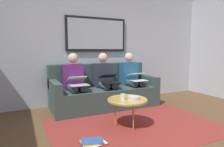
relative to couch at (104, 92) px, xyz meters
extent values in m
cube|color=#B7BCC6|center=(0.00, -0.48, 0.99)|extent=(6.00, 0.12, 2.60)
cube|color=maroon|center=(0.00, 1.27, -0.31)|extent=(2.60, 1.80, 0.01)
cube|color=#384C47|center=(0.00, 0.07, -0.10)|extent=(2.20, 0.90, 0.42)
cube|color=#384C47|center=(0.00, -0.28, 0.35)|extent=(2.20, 0.20, 0.48)
cube|color=#384C47|center=(-1.03, 0.07, 0.21)|extent=(0.14, 0.90, 0.20)
cube|color=#384C47|center=(1.03, 0.07, 0.21)|extent=(0.14, 0.90, 0.20)
cube|color=black|center=(0.00, -0.39, 1.24)|extent=(1.41, 0.04, 0.76)
cube|color=#B2B7BC|center=(0.00, -0.37, 1.24)|extent=(1.31, 0.01, 0.66)
cylinder|color=tan|center=(0.12, 1.22, 0.11)|extent=(0.62, 0.62, 0.03)
torus|color=tan|center=(0.12, 1.22, 0.13)|extent=(0.62, 0.62, 0.02)
cylinder|color=#B28E42|center=(0.12, 1.40, -0.10)|extent=(0.02, 0.02, 0.41)
cylinder|color=#B28E42|center=(-0.05, 1.12, -0.10)|extent=(0.02, 0.02, 0.41)
cylinder|color=#B28E42|center=(0.28, 1.12, -0.10)|extent=(0.02, 0.02, 0.41)
cylinder|color=silver|center=(0.18, 1.20, 0.17)|extent=(0.07, 0.07, 0.09)
cylinder|color=beige|center=(0.03, 1.27, 0.15)|extent=(0.18, 0.18, 0.05)
cube|color=#235B84|center=(-0.64, -0.03, 0.36)|extent=(0.38, 0.22, 0.50)
sphere|color=beige|center=(-0.64, -0.03, 0.73)|extent=(0.20, 0.20, 0.20)
cylinder|color=#384256|center=(-0.73, 0.18, 0.18)|extent=(0.14, 0.42, 0.14)
cylinder|color=#384256|center=(-0.55, 0.18, 0.18)|extent=(0.14, 0.42, 0.14)
cylinder|color=#384256|center=(-0.73, 0.39, -0.10)|extent=(0.11, 0.11, 0.42)
cylinder|color=#384256|center=(-0.55, 0.39, -0.10)|extent=(0.11, 0.11, 0.42)
cube|color=white|center=(-0.64, 0.39, 0.25)|extent=(0.33, 0.23, 0.01)
cube|color=white|center=(-0.64, 0.24, 0.37)|extent=(0.33, 0.23, 0.07)
cube|color=#A5C6EA|center=(-0.64, 0.24, 0.38)|extent=(0.29, 0.20, 0.06)
cube|color=#2D3342|center=(0.00, -0.03, 0.36)|extent=(0.38, 0.22, 0.50)
sphere|color=beige|center=(0.00, -0.03, 0.73)|extent=(0.20, 0.20, 0.20)
cylinder|color=#384256|center=(-0.09, 0.18, 0.18)|extent=(0.14, 0.42, 0.14)
cylinder|color=#384256|center=(0.09, 0.18, 0.18)|extent=(0.14, 0.42, 0.14)
cylinder|color=#384256|center=(-0.09, 0.39, -0.10)|extent=(0.11, 0.11, 0.42)
cylinder|color=#384256|center=(0.09, 0.39, -0.10)|extent=(0.11, 0.11, 0.42)
cube|color=black|center=(0.00, 0.39, 0.25)|extent=(0.35, 0.23, 0.01)
cube|color=black|center=(0.00, 0.23, 0.37)|extent=(0.35, 0.22, 0.10)
cube|color=#A5C6EA|center=(0.00, 0.23, 0.37)|extent=(0.31, 0.19, 0.08)
cube|color=#66236B|center=(0.64, -0.03, 0.36)|extent=(0.38, 0.22, 0.50)
sphere|color=beige|center=(0.64, -0.03, 0.73)|extent=(0.20, 0.20, 0.20)
cylinder|color=#384256|center=(0.55, 0.18, 0.18)|extent=(0.14, 0.42, 0.14)
cylinder|color=#384256|center=(0.73, 0.18, 0.18)|extent=(0.14, 0.42, 0.14)
cylinder|color=#384256|center=(0.55, 0.39, -0.10)|extent=(0.11, 0.11, 0.42)
cylinder|color=#384256|center=(0.73, 0.39, -0.10)|extent=(0.11, 0.11, 0.42)
cube|color=silver|center=(0.64, 0.39, 0.25)|extent=(0.34, 0.22, 0.01)
cube|color=silver|center=(0.64, 0.23, 0.36)|extent=(0.34, 0.20, 0.10)
cube|color=#A5C6EA|center=(0.64, 0.24, 0.36)|extent=(0.31, 0.17, 0.08)
cube|color=red|center=(0.79, 1.55, -0.30)|extent=(0.29, 0.22, 0.01)
cube|color=white|center=(0.79, 1.56, -0.29)|extent=(0.30, 0.23, 0.01)
cube|color=yellow|center=(0.81, 1.54, -0.28)|extent=(0.29, 0.21, 0.01)
cube|color=#33569E|center=(0.81, 1.53, -0.27)|extent=(0.32, 0.27, 0.01)
camera|label=1|loc=(1.60, 3.79, 0.88)|focal=31.32mm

